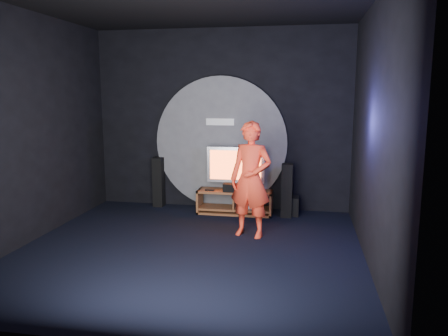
# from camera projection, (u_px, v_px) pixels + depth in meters

# --- Properties ---
(floor) EXTENTS (5.00, 5.00, 0.00)m
(floor) POSITION_uv_depth(u_px,v_px,m) (189.00, 249.00, 6.42)
(floor) COLOR black
(floor) RESTS_ON ground
(back_wall) EXTENTS (5.00, 0.04, 3.50)m
(back_wall) POSITION_uv_depth(u_px,v_px,m) (221.00, 120.00, 8.54)
(back_wall) COLOR black
(back_wall) RESTS_ON ground
(front_wall) EXTENTS (5.00, 0.04, 3.50)m
(front_wall) POSITION_uv_depth(u_px,v_px,m) (110.00, 155.00, 3.70)
(front_wall) COLOR black
(front_wall) RESTS_ON ground
(left_wall) EXTENTS (0.04, 5.00, 3.50)m
(left_wall) POSITION_uv_depth(u_px,v_px,m) (27.00, 128.00, 6.57)
(left_wall) COLOR black
(left_wall) RESTS_ON ground
(right_wall) EXTENTS (0.04, 5.00, 3.50)m
(right_wall) POSITION_uv_depth(u_px,v_px,m) (374.00, 134.00, 5.67)
(right_wall) COLOR black
(right_wall) RESTS_ON ground
(wall_disc_panel) EXTENTS (2.60, 0.11, 2.60)m
(wall_disc_panel) POSITION_uv_depth(u_px,v_px,m) (221.00, 143.00, 8.57)
(wall_disc_panel) COLOR #515156
(wall_disc_panel) RESTS_ON ground
(media_console) EXTENTS (1.42, 0.45, 0.45)m
(media_console) POSITION_uv_depth(u_px,v_px,m) (235.00, 203.00, 8.31)
(media_console) COLOR brown
(media_console) RESTS_ON ground
(tv) EXTENTS (1.09, 0.22, 0.82)m
(tv) POSITION_uv_depth(u_px,v_px,m) (236.00, 167.00, 8.26)
(tv) COLOR #B9B9C1
(tv) RESTS_ON media_console
(center_speaker) EXTENTS (0.40, 0.15, 0.15)m
(center_speaker) POSITION_uv_depth(u_px,v_px,m) (234.00, 188.00, 8.14)
(center_speaker) COLOR black
(center_speaker) RESTS_ON media_console
(remote) EXTENTS (0.18, 0.05, 0.02)m
(remote) POSITION_uv_depth(u_px,v_px,m) (210.00, 190.00, 8.23)
(remote) COLOR black
(remote) RESTS_ON media_console
(tower_speaker_left) EXTENTS (0.20, 0.22, 0.99)m
(tower_speaker_left) POSITION_uv_depth(u_px,v_px,m) (159.00, 182.00, 8.81)
(tower_speaker_left) COLOR black
(tower_speaker_left) RESTS_ON ground
(tower_speaker_right) EXTENTS (0.20, 0.22, 0.99)m
(tower_speaker_right) POSITION_uv_depth(u_px,v_px,m) (287.00, 191.00, 8.04)
(tower_speaker_right) COLOR black
(tower_speaker_right) RESTS_ON ground
(subwoofer) EXTENTS (0.32, 0.32, 0.35)m
(subwoofer) POSITION_uv_depth(u_px,v_px,m) (290.00, 206.00, 8.22)
(subwoofer) COLOR black
(subwoofer) RESTS_ON ground
(player) EXTENTS (0.76, 0.59, 1.85)m
(player) POSITION_uv_depth(u_px,v_px,m) (251.00, 180.00, 6.89)
(player) COLOR #F73A21
(player) RESTS_ON ground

